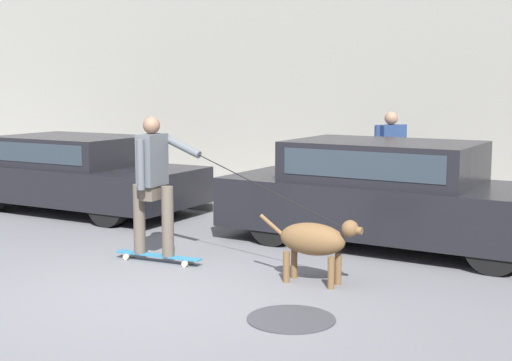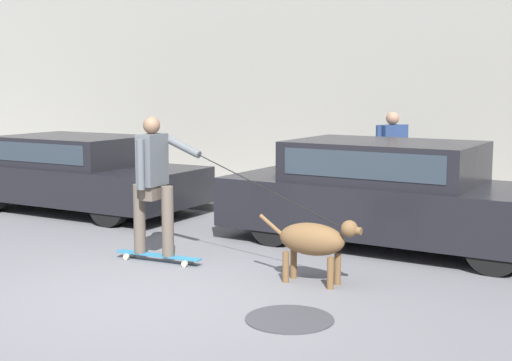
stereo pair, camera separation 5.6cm
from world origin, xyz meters
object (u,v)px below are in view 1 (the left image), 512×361
at_px(parked_car_1, 393,196).
at_px(dog, 314,240).
at_px(parked_car_0, 78,174).
at_px(pedestrian_with_bag, 389,156).
at_px(fire_hydrant, 6,173).
at_px(skateboarder, 154,180).

bearing_deg(parked_car_1, dog, -92.62).
height_order(parked_car_0, pedestrian_with_bag, pedestrian_with_bag).
bearing_deg(fire_hydrant, skateboarder, -26.95).
bearing_deg(skateboarder, parked_car_0, 141.64).
height_order(dog, pedestrian_with_bag, pedestrian_with_bag).
relative_size(dog, fire_hydrant, 1.59).
relative_size(parked_car_0, pedestrian_with_bag, 2.65).
relative_size(skateboarder, fire_hydrant, 3.99).
height_order(parked_car_0, fire_hydrant, parked_car_0).
bearing_deg(skateboarder, parked_car_1, 39.70).
bearing_deg(fire_hydrant, parked_car_1, -5.70).
distance_m(skateboarder, fire_hydrant, 6.39).
bearing_deg(parked_car_0, dog, -21.32).
bearing_deg(parked_car_1, skateboarder, -133.86).
bearing_deg(parked_car_1, parked_car_0, -178.05).
distance_m(parked_car_1, fire_hydrant, 7.87).
bearing_deg(dog, fire_hydrant, 159.85).
distance_m(parked_car_0, fire_hydrant, 2.67).
relative_size(parked_car_1, fire_hydrant, 6.17).
height_order(skateboarder, pedestrian_with_bag, skateboarder).
bearing_deg(pedestrian_with_bag, dog, 130.57).
bearing_deg(pedestrian_with_bag, parked_car_1, 142.95).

